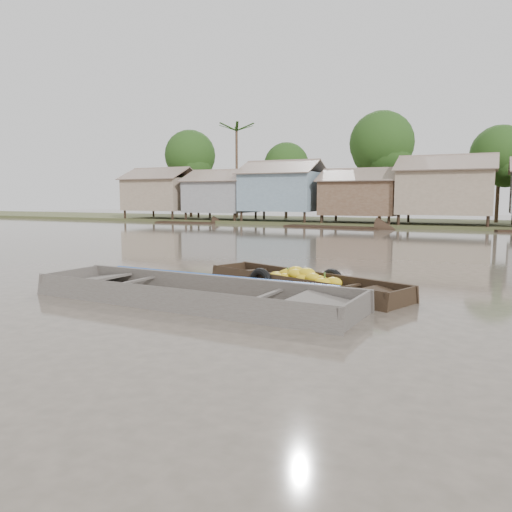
% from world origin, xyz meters
% --- Properties ---
extents(ground, '(120.00, 120.00, 0.00)m').
position_xyz_m(ground, '(0.00, 0.00, 0.00)').
color(ground, '#4E473C').
rests_on(ground, ground).
extents(riverbank, '(120.00, 12.47, 10.22)m').
position_xyz_m(riverbank, '(3.03, 31.86, 3.07)').
color(riverbank, '#384723').
rests_on(riverbank, ground).
extents(banana_boat, '(5.74, 3.29, 0.80)m').
position_xyz_m(banana_boat, '(1.42, 1.54, 0.16)').
color(banana_boat, black).
rests_on(banana_boat, ground).
extents(viewer_boat, '(7.71, 2.40, 0.61)m').
position_xyz_m(viewer_boat, '(-0.18, -0.93, 0.06)').
color(viewer_boat, '#433D38').
rests_on(viewer_boat, ground).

